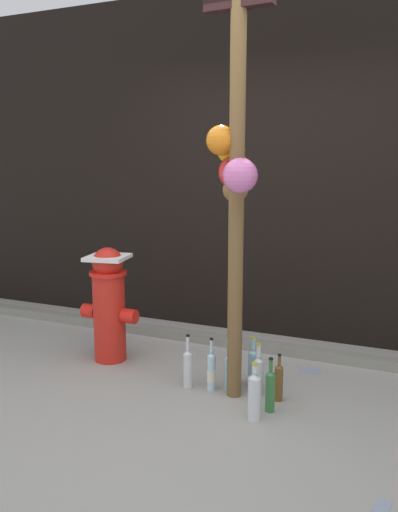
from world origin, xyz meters
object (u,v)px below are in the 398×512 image
Objects in this scene: bottle_5 at (253,367)px; bottle_0 at (258,374)px; memorial_post at (235,147)px; bottle_7 at (254,395)px; bottle_6 at (279,382)px; bottle_8 at (236,361)px; bottle_2 at (211,371)px; bottle_1 at (188,367)px; bottle_3 at (229,370)px; fire_hydrant at (109,302)px; bottle_4 at (270,390)px.

bottle_0 is at bearing -52.07° from bottle_5.
bottle_7 is at bearing -50.41° from memorial_post.
bottle_8 reaches higher than bottle_6.
memorial_post reaches higher than bottle_2.
bottle_1 is at bearing -170.96° from bottle_0.
fire_hydrant is at bearing 172.04° from bottle_3.
memorial_post is at bearing -45.93° from bottle_3.
bottle_4 is 0.95× the size of bottle_8.
fire_hydrant is 2.43× the size of bottle_5.
bottle_5 is 0.25m from bottle_6.
bottle_3 is (1.06, -0.15, -0.33)m from fire_hydrant.
fire_hydrant reaches higher than bottle_4.
fire_hydrant is 1.12m from bottle_3.
bottle_1 is 0.28m from bottle_3.
bottle_2 is (-0.32, -0.06, -0.01)m from bottle_0.
memorial_post reaches higher than bottle_6.
bottle_3 is 0.96× the size of bottle_5.
bottle_2 is 0.29m from bottle_5.
bottle_0 is 1.01× the size of bottle_4.
bottle_2 is (-0.15, -0.01, -1.52)m from memorial_post.
bottle_5 is at bearing -13.82° from bottle_8.
fire_hydrant reaches higher than bottle_0.
bottle_1 is at bearing 154.73° from bottle_7.
bottle_0 is 0.21m from bottle_3.
bottle_6 is at bearing 86.15° from bottle_4.
bottle_2 and bottle_8 have the same top height.
bottle_3 is at bearing 134.07° from memorial_post.
bottle_3 is (0.11, 0.06, 0.01)m from bottle_2.
bottle_4 is 1.11× the size of bottle_6.
bottle_6 is at bearing -7.31° from fire_hydrant.
fire_hydrant is 2.52× the size of bottle_0.
bottle_8 is at bearing -1.81° from fire_hydrant.
fire_hydrant is 0.88m from bottle_1.
bottle_4 is (0.46, -0.15, 0.01)m from bottle_2.
bottle_0 is 0.99× the size of bottle_7.
bottle_8 is at bearing 121.45° from bottle_7.
bottle_2 is at bearing -151.44° from bottle_3.
bottle_2 is 0.48m from bottle_4.
bottle_5 is (0.42, 0.16, 0.01)m from bottle_1.
bottle_6 is (0.64, 0.04, -0.01)m from bottle_1.
bottle_8 is (-0.34, 0.32, 0.02)m from bottle_4.
memorial_post is at bearing -10.07° from fire_hydrant.
bottle_1 is 0.64m from bottle_4.
memorial_post is 1.50m from bottle_8.
bottle_3 is 1.01× the size of bottle_4.
bottle_7 is (0.08, -0.34, 0.01)m from bottle_0.
fire_hydrant is 2.48× the size of bottle_7.
memorial_post is 1.54m from bottle_1.
bottle_5 reaches higher than bottle_3.
bottle_8 is at bearing 136.97° from bottle_4.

